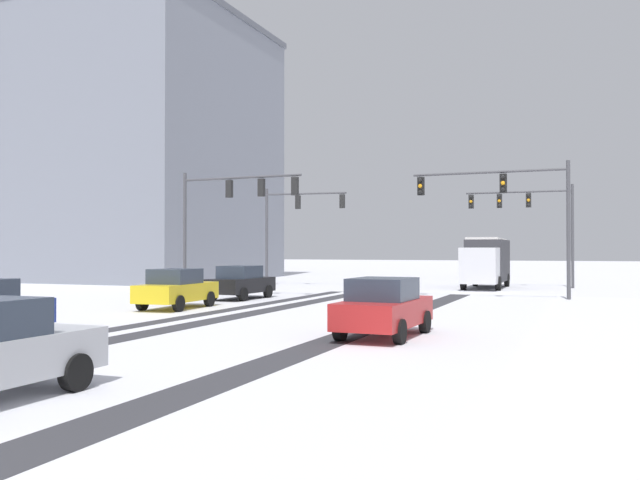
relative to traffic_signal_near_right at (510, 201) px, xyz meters
The scene contains 14 objects.
wheel_track_left_lane 15.82m from the traffic_signal_near_right, 123.82° to the right, with size 1.02×31.97×0.01m, color #38383D.
wheel_track_right_lane 16.68m from the traffic_signal_near_right, 128.36° to the right, with size 0.78×31.97×0.01m, color #38383D.
wheel_track_center 13.72m from the traffic_signal_near_right, 103.17° to the right, with size 1.08×31.97×0.01m, color #38383D.
sidewalk_kerb_right 15.28m from the traffic_signal_near_right, 74.18° to the right, with size 4.00×31.97×0.12m, color white.
traffic_signal_near_right is the anchor object (origin of this frame).
traffic_signal_far_left 16.82m from the traffic_signal_near_right, 151.04° to the left, with size 5.61×0.76×6.50m.
traffic_signal_far_right 11.91m from the traffic_signal_near_right, 90.35° to the left, with size 6.64×0.46×6.50m.
traffic_signal_near_left 14.02m from the traffic_signal_near_right, behind, with size 6.93×0.51×6.50m.
car_black_lead 13.46m from the traffic_signal_near_right, 162.98° to the right, with size 1.90×4.14×1.62m.
car_yellow_cab_second 15.95m from the traffic_signal_near_right, 142.16° to the right, with size 2.01×4.19×1.62m.
car_red_third 15.65m from the traffic_signal_near_right, 97.19° to the right, with size 1.94×4.15×1.62m.
bus_oncoming 26.36m from the traffic_signal_near_right, 99.71° to the left, with size 3.03×11.10×3.38m.
box_truck_delivery 10.81m from the traffic_signal_near_right, 103.80° to the left, with size 2.31×7.40×3.02m.
office_building_far_left_block 37.69m from the traffic_signal_near_right, 158.64° to the left, with size 25.37×19.09×21.22m.
Camera 1 is at (10.25, -5.87, 2.39)m, focal length 37.95 mm.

